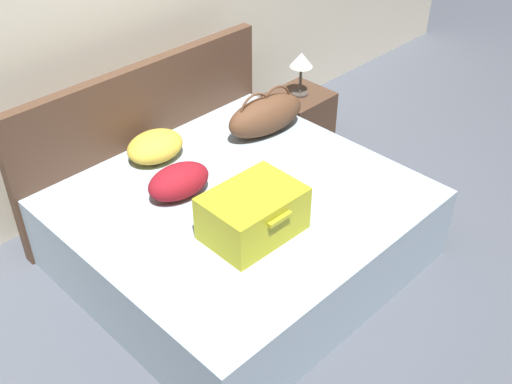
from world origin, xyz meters
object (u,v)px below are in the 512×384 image
(pillow_center_head, at_px, (179,181))
(bed, at_px, (241,228))
(pillow_near_headboard, at_px, (155,146))
(nightstand, at_px, (299,121))
(duffel_bag, at_px, (266,115))
(table_lamp, at_px, (301,63))
(hard_case_large, at_px, (253,213))

(pillow_center_head, bearing_deg, bed, -47.62)
(pillow_near_headboard, height_order, pillow_center_head, pillow_center_head)
(nightstand, bearing_deg, duffel_bag, -159.45)
(bed, distance_m, nightstand, 1.38)
(pillow_center_head, bearing_deg, table_lamp, 13.97)
(duffel_bag, distance_m, pillow_center_head, 0.87)
(pillow_near_headboard, relative_size, table_lamp, 1.13)
(bed, xyz_separation_m, hard_case_large, (-0.18, -0.29, 0.38))
(duffel_bag, bearing_deg, pillow_center_head, -170.89)
(pillow_center_head, relative_size, table_lamp, 1.16)
(hard_case_large, relative_size, duffel_bag, 0.86)
(hard_case_large, bearing_deg, table_lamp, 34.02)
(bed, bearing_deg, pillow_center_head, 132.38)
(nightstand, bearing_deg, pillow_center_head, -166.03)
(duffel_bag, distance_m, nightstand, 0.75)
(duffel_bag, height_order, table_lamp, duffel_bag)
(hard_case_large, distance_m, duffel_bag, 1.06)
(duffel_bag, height_order, nightstand, duffel_bag)
(duffel_bag, height_order, pillow_near_headboard, duffel_bag)
(table_lamp, bearing_deg, bed, -152.92)
(table_lamp, bearing_deg, pillow_near_headboard, 177.99)
(hard_case_large, bearing_deg, bed, 59.11)
(hard_case_large, bearing_deg, duffel_bag, 41.63)
(duffel_bag, relative_size, table_lamp, 1.82)
(hard_case_large, relative_size, pillow_center_head, 1.35)
(pillow_center_head, xyz_separation_m, nightstand, (1.47, 0.37, -0.35))
(nightstand, bearing_deg, pillow_near_headboard, 177.99)
(pillow_center_head, relative_size, nightstand, 0.82)
(pillow_center_head, distance_m, table_lamp, 1.52)
(bed, xyz_separation_m, pillow_near_headboard, (-0.10, 0.67, 0.33))
(bed, bearing_deg, hard_case_large, -121.87)
(pillow_near_headboard, xyz_separation_m, table_lamp, (1.32, -0.05, 0.16))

